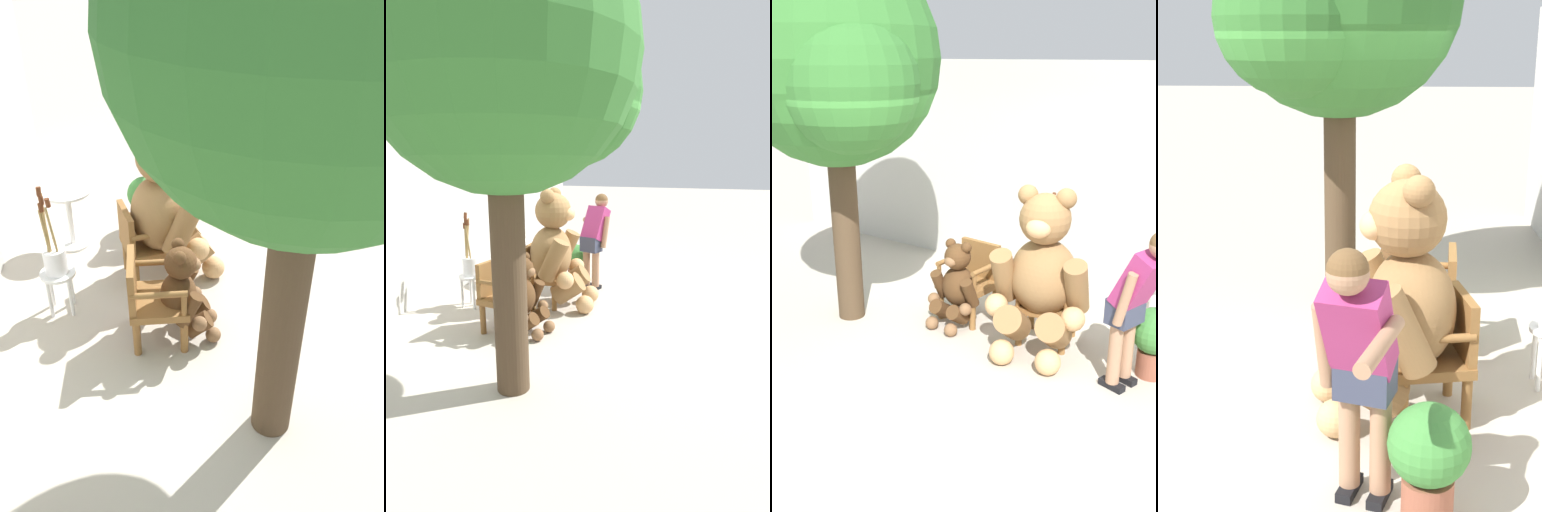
{
  "view_description": "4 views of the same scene",
  "coord_description": "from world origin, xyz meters",
  "views": [
    {
      "loc": [
        -4.06,
        0.96,
        3.18
      ],
      "look_at": [
        -0.11,
        0.3,
        0.61
      ],
      "focal_mm": 35.0,
      "sensor_mm": 36.0,
      "label": 1
    },
    {
      "loc": [
        -4.49,
        -1.81,
        2.01
      ],
      "look_at": [
        0.4,
        0.1,
        0.79
      ],
      "focal_mm": 28.0,
      "sensor_mm": 36.0,
      "label": 2
    },
    {
      "loc": [
        2.86,
        -4.26,
        2.87
      ],
      "look_at": [
        -0.33,
        0.34,
        0.88
      ],
      "focal_mm": 40.0,
      "sensor_mm": 36.0,
      "label": 3
    },
    {
      "loc": [
        4.85,
        0.38,
        2.49
      ],
      "look_at": [
        -0.28,
        0.11,
        0.87
      ],
      "focal_mm": 50.0,
      "sensor_mm": 36.0,
      "label": 4
    }
  ],
  "objects": [
    {
      "name": "teddy_bear_large",
      "position": [
        0.51,
        0.46,
        0.83
      ],
      "size": [
        1.04,
        1.03,
        1.69
      ],
      "color": "olive",
      "rests_on": "ground"
    },
    {
      "name": "wooden_chair_left",
      "position": [
        -0.49,
        0.73,
        0.46
      ],
      "size": [
        0.6,
        0.56,
        0.86
      ],
      "color": "brown",
      "rests_on": "ground"
    },
    {
      "name": "potted_plant",
      "position": [
        1.63,
        0.62,
        0.4
      ],
      "size": [
        0.44,
        0.44,
        0.68
      ],
      "color": "brown",
      "rests_on": "ground"
    },
    {
      "name": "ground_plane",
      "position": [
        0.0,
        0.0,
        0.0
      ],
      "size": [
        60.0,
        60.0,
        0.0
      ],
      "primitive_type": "plane",
      "color": "#B2A899"
    },
    {
      "name": "wooden_chair_right",
      "position": [
        0.49,
        0.73,
        0.46
      ],
      "size": [
        0.64,
        0.61,
        0.86
      ],
      "color": "brown",
      "rests_on": "ground"
    },
    {
      "name": "person_visitor",
      "position": [
        1.54,
        0.25,
        0.91
      ],
      "size": [
        0.84,
        0.48,
        1.54
      ],
      "color": "black",
      "rests_on": "ground"
    },
    {
      "name": "teddy_bear_small",
      "position": [
        -0.5,
        0.44,
        0.48
      ],
      "size": [
        0.59,
        0.57,
        0.98
      ],
      "color": "#4C3019",
      "rests_on": "ground"
    }
  ]
}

